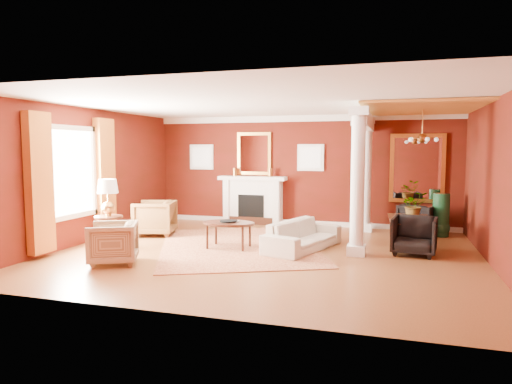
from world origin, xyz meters
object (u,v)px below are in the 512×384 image
(armchair_leopard, at_px, (155,216))
(dining_table, at_px, (412,224))
(coffee_table, at_px, (229,224))
(side_table, at_px, (108,202))
(armchair_stripe, at_px, (113,241))
(sofa, at_px, (303,231))

(armchair_leopard, xyz_separation_m, dining_table, (5.75, 0.65, -0.02))
(armchair_leopard, bearing_deg, dining_table, 81.57)
(coffee_table, distance_m, side_table, 2.49)
(armchair_stripe, xyz_separation_m, coffee_table, (1.52, 1.78, 0.09))
(dining_table, bearing_deg, coffee_table, 109.64)
(armchair_leopard, bearing_deg, armchair_stripe, -1.24)
(armchair_leopard, bearing_deg, side_table, -22.38)
(sofa, height_order, dining_table, dining_table)
(dining_table, bearing_deg, armchair_stripe, 119.68)
(armchair_stripe, distance_m, coffee_table, 2.34)
(sofa, xyz_separation_m, armchair_leopard, (-3.63, 0.53, 0.06))
(sofa, relative_size, dining_table, 1.27)
(armchair_leopard, xyz_separation_m, side_table, (-0.20, -1.52, 0.49))
(coffee_table, relative_size, side_table, 0.76)
(armchair_stripe, height_order, coffee_table, armchair_stripe)
(dining_table, bearing_deg, side_table, 107.15)
(armchair_stripe, relative_size, coffee_table, 0.76)
(side_table, bearing_deg, armchair_stripe, -52.69)
(sofa, relative_size, side_table, 1.41)
(sofa, bearing_deg, coffee_table, 120.07)
(armchair_stripe, distance_m, dining_table, 6.07)
(sofa, distance_m, side_table, 3.99)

